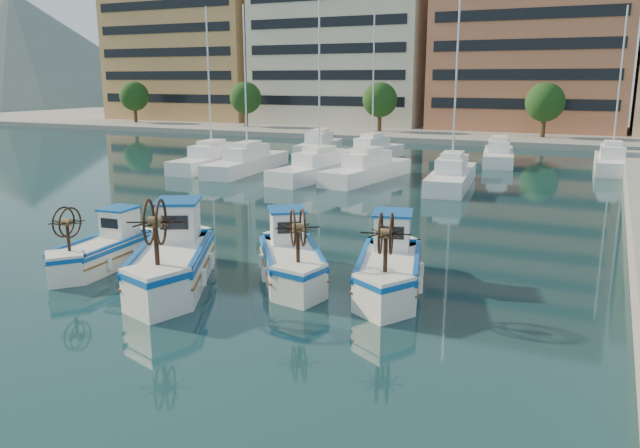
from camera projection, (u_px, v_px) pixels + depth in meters
The scene contains 8 objects.
ground at pixel (226, 293), 19.52m from camera, with size 300.00×300.00×0.00m, color #193E42.
waterfront at pixel (609, 38), 70.66m from camera, with size 180.00×40.00×25.60m.
hill_west at pixel (21, 103), 174.09m from camera, with size 180.00×180.00×60.00m, color slate.
yacht_marina at pixel (407, 163), 45.55m from camera, with size 37.09×22.29×11.50m.
fishing_boat_a at pixel (105, 248), 22.15m from camera, with size 1.94×4.07×2.50m.
fishing_boat_b at pixel (173, 257), 20.22m from camera, with size 4.15×5.37×3.24m.
fishing_boat_c at pixel (291, 256), 20.77m from camera, with size 3.88×4.51×2.77m.
fishing_boat_d at pixel (389, 265), 19.75m from camera, with size 2.96×4.78×2.90m.
Camera 1 is at (10.47, -15.56, 6.54)m, focal length 35.00 mm.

